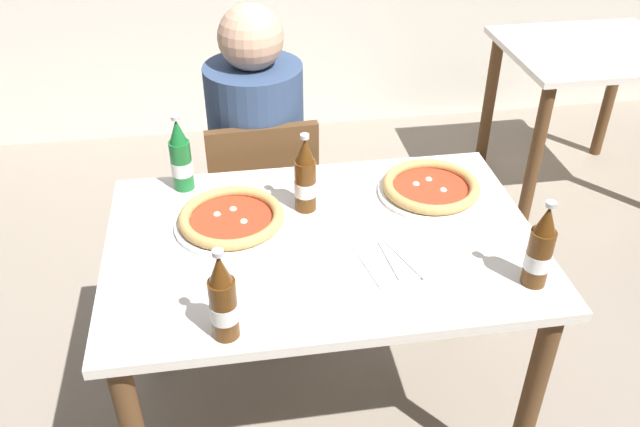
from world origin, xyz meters
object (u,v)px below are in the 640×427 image
(dining_table_main, at_px, (323,270))
(pizza_margherita_near, at_px, (431,188))
(beer_bottle_left, at_px, (181,158))
(beer_bottle_center, at_px, (540,250))
(beer_bottle_right, at_px, (305,178))
(napkin_with_cutlery, at_px, (397,260))
(diner_seated, at_px, (259,172))
(chair_behind_table, at_px, (262,202))
(pizza_marinara_far, at_px, (231,219))
(beer_bottle_extra, at_px, (223,301))
(dining_table_background, at_px, (587,79))

(dining_table_main, relative_size, pizza_margherita_near, 3.71)
(pizza_margherita_near, distance_m, beer_bottle_left, 0.77)
(beer_bottle_left, distance_m, beer_bottle_center, 1.07)
(beer_bottle_right, height_order, napkin_with_cutlery, beer_bottle_right)
(dining_table_main, height_order, diner_seated, diner_seated)
(chair_behind_table, height_order, beer_bottle_center, beer_bottle_center)
(beer_bottle_left, bearing_deg, beer_bottle_right, -25.66)
(dining_table_main, height_order, pizza_marinara_far, pizza_marinara_far)
(beer_bottle_right, relative_size, beer_bottle_extra, 1.00)
(dining_table_main, bearing_deg, pizza_marinara_far, 157.14)
(beer_bottle_left, bearing_deg, diner_seated, 53.09)
(dining_table_main, distance_m, chair_behind_table, 0.64)
(pizza_margherita_near, xyz_separation_m, beer_bottle_extra, (-0.64, -0.51, 0.08))
(chair_behind_table, distance_m, beer_bottle_extra, 1.02)
(chair_behind_table, relative_size, napkin_with_cutlery, 4.01)
(beer_bottle_center, bearing_deg, dining_table_background, 57.67)
(pizza_marinara_far, height_order, napkin_with_cutlery, pizza_marinara_far)
(pizza_margherita_near, bearing_deg, dining_table_background, 44.38)
(dining_table_main, xyz_separation_m, pizza_marinara_far, (-0.25, 0.10, 0.13))
(diner_seated, xyz_separation_m, beer_bottle_left, (-0.25, -0.33, 0.27))
(pizza_marinara_far, xyz_separation_m, beer_bottle_left, (-0.14, 0.22, 0.08))
(beer_bottle_extra, bearing_deg, beer_bottle_left, 98.97)
(pizza_marinara_far, height_order, beer_bottle_extra, beer_bottle_extra)
(dining_table_main, distance_m, diner_seated, 0.68)
(dining_table_main, xyz_separation_m, dining_table_background, (1.47, 1.26, -0.04))
(diner_seated, height_order, beer_bottle_left, diner_seated)
(pizza_margherita_near, distance_m, beer_bottle_right, 0.40)
(pizza_marinara_far, xyz_separation_m, beer_bottle_extra, (-0.03, -0.44, 0.08))
(napkin_with_cutlery, bearing_deg, beer_bottle_extra, -156.08)
(dining_table_background, bearing_deg, dining_table_main, -139.42)
(chair_behind_table, bearing_deg, pizza_marinara_far, 73.84)
(beer_bottle_left, bearing_deg, beer_bottle_center, -33.85)
(chair_behind_table, distance_m, pizza_marinara_far, 0.59)
(pizza_margherita_near, bearing_deg, beer_bottle_extra, -141.61)
(pizza_marinara_far, bearing_deg, napkin_with_cutlery, -28.63)
(pizza_marinara_far, distance_m, beer_bottle_left, 0.28)
(dining_table_main, xyz_separation_m, diner_seated, (-0.14, 0.66, -0.05))
(beer_bottle_left, distance_m, napkin_with_cutlery, 0.73)
(chair_behind_table, bearing_deg, napkin_with_cutlery, 109.69)
(dining_table_background, distance_m, pizza_margherita_near, 1.56)
(dining_table_background, bearing_deg, pizza_margherita_near, -135.62)
(pizza_margherita_near, height_order, pizza_marinara_far, same)
(chair_behind_table, relative_size, beer_bottle_right, 3.44)
(chair_behind_table, bearing_deg, beer_bottle_extra, 77.85)
(pizza_margherita_near, relative_size, beer_bottle_center, 1.31)
(dining_table_background, xyz_separation_m, napkin_with_cutlery, (-1.29, -1.39, 0.16))
(pizza_marinara_far, relative_size, napkin_with_cutlery, 1.55)
(diner_seated, relative_size, beer_bottle_extra, 4.89)
(beer_bottle_center, bearing_deg, dining_table_main, 152.02)
(dining_table_main, xyz_separation_m, beer_bottle_extra, (-0.28, -0.33, 0.22))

